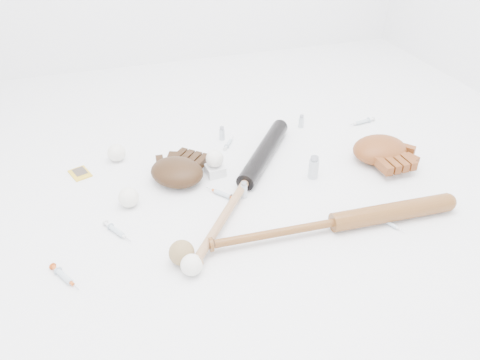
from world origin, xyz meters
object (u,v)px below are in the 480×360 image
object	(u,v)px
bat_dark	(246,182)
bat_wood	(335,222)
pedestal	(215,170)
glove_dark	(177,172)

from	to	relation	value
bat_dark	bat_wood	size ratio (longest dim) A/B	1.07
bat_dark	pedestal	bearing A→B (deg)	69.60
bat_dark	pedestal	world-z (taller)	bat_dark
bat_wood	glove_dark	bearing A→B (deg)	137.92
glove_dark	bat_dark	bearing A→B (deg)	13.41
bat_dark	bat_wood	xyz separation A→B (m)	(0.22, -0.32, -0.00)
bat_dark	pedestal	size ratio (longest dim) A/B	13.87
glove_dark	pedestal	xyz separation A→B (m)	(0.16, 0.00, -0.03)
pedestal	glove_dark	bearing A→B (deg)	-178.72
bat_dark	bat_wood	distance (m)	0.39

